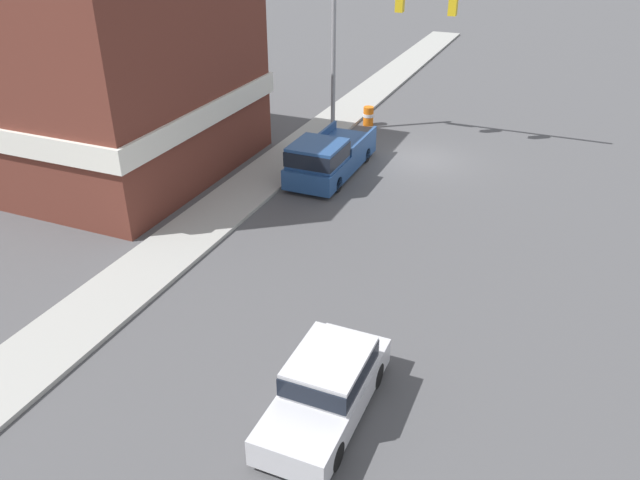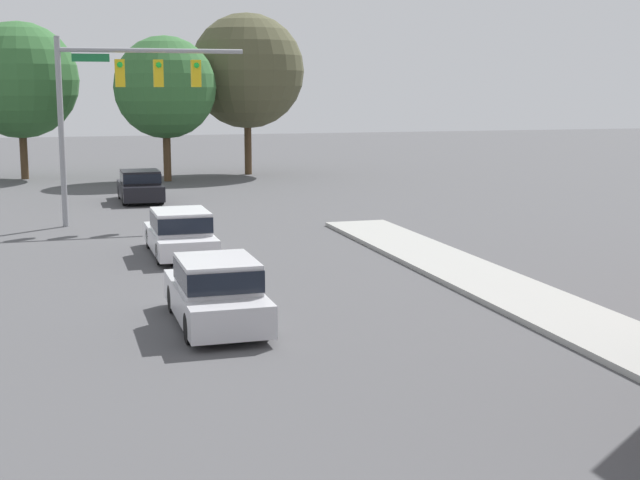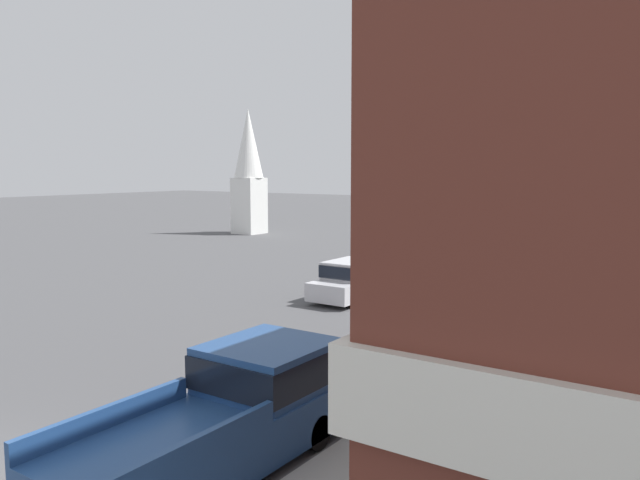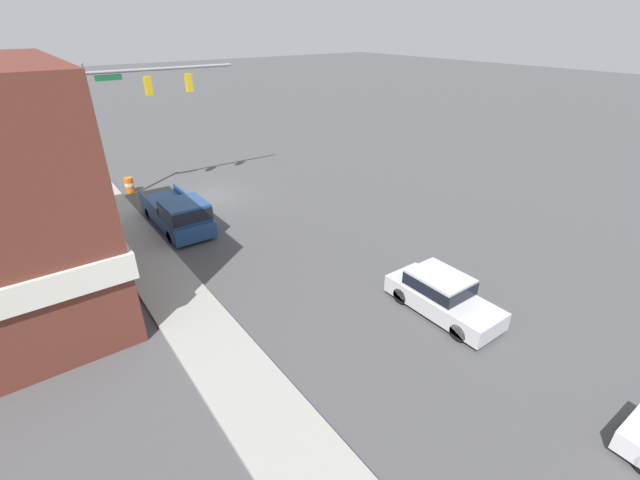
% 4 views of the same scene
% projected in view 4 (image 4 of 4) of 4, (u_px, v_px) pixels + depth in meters
% --- Properties ---
extents(ground_plane, '(200.00, 200.00, 0.00)m').
position_uv_depth(ground_plane, '(211.00, 196.00, 27.22)').
color(ground_plane, '#4C4C4F').
extents(sidewalk_curb, '(2.40, 60.00, 0.14)m').
position_uv_depth(sidewalk_curb, '(116.00, 217.00, 24.18)').
color(sidewalk_curb, '#9E9E99').
rests_on(sidewalk_curb, ground).
extents(near_signal_assembly, '(8.61, 0.49, 7.99)m').
position_uv_depth(near_signal_assembly, '(139.00, 101.00, 24.70)').
color(near_signal_assembly, gray).
rests_on(near_signal_assembly, ground).
extents(car_lead, '(1.79, 4.46, 1.56)m').
position_uv_depth(car_lead, '(441.00, 294.00, 16.12)').
color(car_lead, black).
rests_on(car_lead, ground).
extents(pickup_truck_parked, '(2.13, 5.80, 1.90)m').
position_uv_depth(pickup_truck_parked, '(179.00, 213.00, 22.52)').
color(pickup_truck_parked, black).
rests_on(pickup_truck_parked, ground).
extents(construction_barrel, '(0.56, 0.56, 0.99)m').
position_uv_depth(construction_barrel, '(129.00, 185.00, 27.65)').
color(construction_barrel, orange).
rests_on(construction_barrel, ground).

